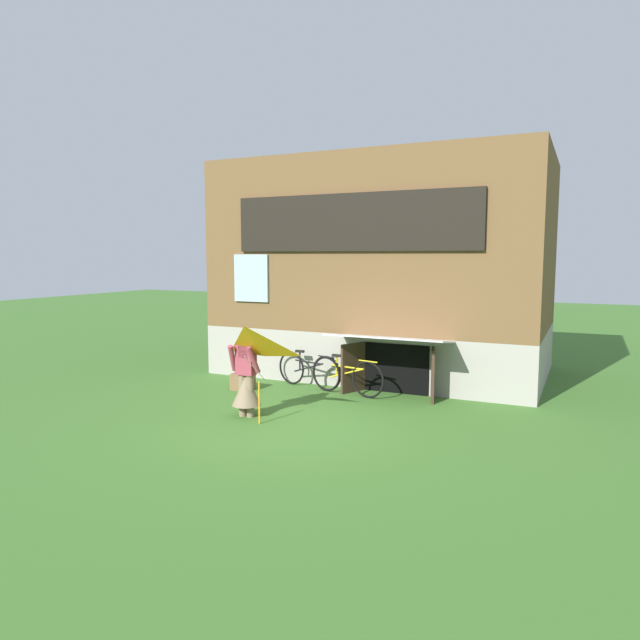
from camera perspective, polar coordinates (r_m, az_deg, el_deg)
The scene contains 7 objects.
ground_plane at distance 10.03m, azimuth -3.36°, elevation -10.34°, with size 60.00×60.00×0.00m, color #3D6B28.
log_house at distance 14.42m, azimuth 6.60°, elevation 5.11°, with size 7.64×5.60×5.14m.
person at distance 10.40m, azimuth -7.38°, elevation -6.13°, with size 0.60×0.52×1.52m.
kite at distance 9.60m, azimuth -7.54°, elevation -3.34°, with size 1.03×1.08×1.60m.
bicycle_yellow at distance 12.01m, azimuth 2.67°, elevation -5.56°, with size 1.78×0.41×0.82m.
bicycle_black at distance 12.61m, azimuth -1.17°, elevation -5.01°, with size 1.72×0.51×0.81m.
wooden_crate at distance 12.57m, azimuth -7.71°, elevation -6.09°, with size 0.43×0.37×0.36m, color brown.
Camera 1 is at (4.60, -8.43, 2.88)m, focal length 32.08 mm.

